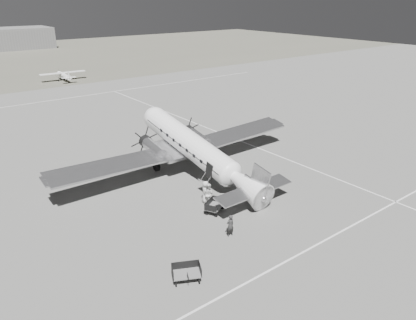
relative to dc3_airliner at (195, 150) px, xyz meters
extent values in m
plane|color=slate|center=(-1.89, -0.83, -2.59)|extent=(260.00, 260.00, 0.00)
cube|color=silver|center=(-1.89, -14.83, -2.59)|extent=(60.00, 0.15, 0.01)
cube|color=silver|center=(10.11, -0.83, -2.59)|extent=(0.15, 80.00, 0.01)
cube|color=silver|center=(-1.89, 39.17, -2.59)|extent=(90.00, 0.15, 0.01)
imported|color=#2A2A2A|center=(-4.32, -10.23, -1.75)|extent=(0.64, 0.45, 1.69)
imported|color=silver|center=(-2.61, -5.46, -1.66)|extent=(0.85, 1.01, 1.88)
imported|color=#B7B7B5|center=(-2.61, -5.05, -1.63)|extent=(0.95, 1.11, 1.93)
camera|label=1|loc=(-20.90, -29.18, 13.48)|focal=35.00mm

